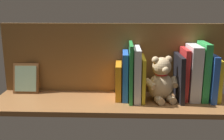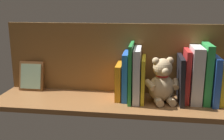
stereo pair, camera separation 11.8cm
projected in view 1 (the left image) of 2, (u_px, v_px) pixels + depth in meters
ground_plane at (112, 102)px, 121.80cm from camera, size 108.12×30.05×2.20cm
shelf_back_panel at (113, 58)px, 129.79cm from camera, size 108.12×1.50×33.74cm
book_0 at (215, 79)px, 121.55cm from camera, size 1.94×14.97×18.82cm
book_1 at (210, 77)px, 120.63cm from camera, size 2.61×16.53×20.96cm
book_2 at (203, 71)px, 120.81cm from camera, size 2.97×15.12×26.02cm
dictionary_thick_white at (193, 72)px, 121.04cm from camera, size 4.80×15.10×24.73cm
book_3 at (184, 73)px, 121.83cm from camera, size 2.08×14.32×23.28cm
book_4 at (179, 77)px, 120.49cm from camera, size 2.68×17.95×20.69cm
teddy_bear at (161, 81)px, 119.74cm from camera, size 15.82×15.06×20.26cm
book_5 at (143, 78)px, 121.35cm from camera, size 1.50×17.66×19.61cm
book_6 at (137, 74)px, 120.65cm from camera, size 3.23×18.26×23.80cm
book_7 at (131, 72)px, 120.20cm from camera, size 1.44×18.88×25.78cm
book_8 at (125, 75)px, 122.31cm from camera, size 2.45×15.78×21.55cm
book_9 at (119, 81)px, 123.39cm from camera, size 2.62×15.14×16.15cm
picture_frame_leaning at (26, 78)px, 129.97cm from camera, size 12.51×4.69×14.77cm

